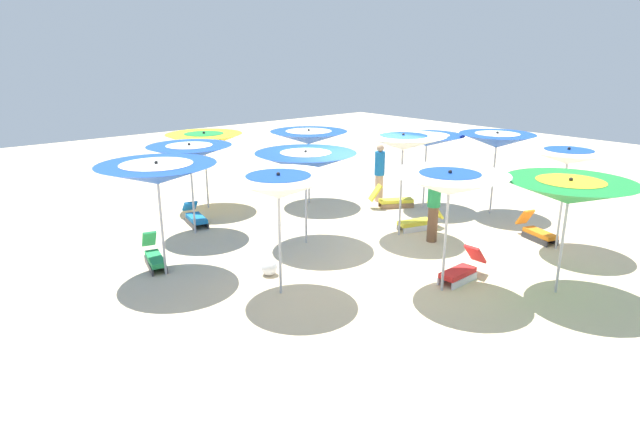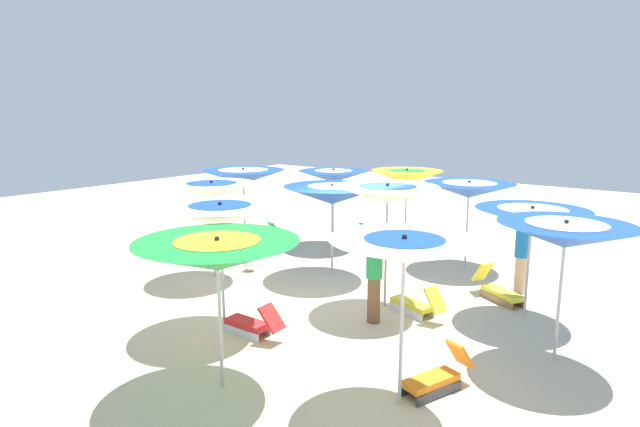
{
  "view_description": "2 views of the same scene",
  "coord_description": "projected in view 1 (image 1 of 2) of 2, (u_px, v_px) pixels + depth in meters",
  "views": [
    {
      "loc": [
        8.55,
        8.59,
        4.32
      ],
      "look_at": [
        1.08,
        -0.11,
        0.85
      ],
      "focal_mm": 30.34,
      "sensor_mm": 36.0,
      "label": 1
    },
    {
      "loc": [
        -6.02,
        9.05,
        3.84
      ],
      "look_at": [
        1.77,
        -1.15,
        1.32
      ],
      "focal_mm": 29.33,
      "sensor_mm": 36.0,
      "label": 2
    }
  ],
  "objects": [
    {
      "name": "beach_umbrella_0",
      "position": [
        157.0,
        174.0,
        10.27
      ],
      "size": [
        2.27,
        2.27,
        2.32
      ],
      "color": "#B2B2B7",
      "rests_on": "ground"
    },
    {
      "name": "lounger_2",
      "position": [
        154.0,
        257.0,
        11.23
      ],
      "size": [
        0.6,
        1.3,
        0.64
      ],
      "rotation": [
        0.0,
        0.0,
        7.6
      ],
      "color": "#333338",
      "rests_on": "ground"
    },
    {
      "name": "beach_umbrella_10",
      "position": [
        427.0,
        140.0,
        14.96
      ],
      "size": [
        2.05,
        2.05,
        2.14
      ],
      "color": "#B2B2B7",
      "rests_on": "ground"
    },
    {
      "name": "lounger_4",
      "position": [
        461.0,
        270.0,
        10.53
      ],
      "size": [
        1.18,
        0.39,
        0.63
      ],
      "rotation": [
        0.0,
        0.0,
        6.31
      ],
      "color": "silver",
      "rests_on": "ground"
    },
    {
      "name": "ground",
      "position": [
        357.0,
        241.0,
        12.83
      ],
      "size": [
        39.26,
        39.26,
        0.04
      ],
      "primitive_type": "cube",
      "color": "beige"
    },
    {
      "name": "lounger_1",
      "position": [
        393.0,
        200.0,
        15.43
      ],
      "size": [
        1.27,
        0.93,
        0.69
      ],
      "rotation": [
        0.0,
        0.0,
        8.9
      ],
      "color": "olive",
      "rests_on": "ground"
    },
    {
      "name": "beach_umbrella_3",
      "position": [
        569.0,
        192.0,
        9.5
      ],
      "size": [
        2.25,
        2.25,
        2.19
      ],
      "color": "#B2B2B7",
      "rests_on": "ground"
    },
    {
      "name": "beach_ball",
      "position": [
        269.0,
        267.0,
        10.78
      ],
      "size": [
        0.33,
        0.33,
        0.33
      ],
      "primitive_type": "sphere",
      "color": "white",
      "rests_on": "ground"
    },
    {
      "name": "beach_umbrella_1",
      "position": [
        279.0,
        187.0,
        9.44
      ],
      "size": [
        1.98,
        1.98,
        2.29
      ],
      "color": "#B2B2B7",
      "rests_on": "ground"
    },
    {
      "name": "lounger_5",
      "position": [
        537.0,
        231.0,
        12.78
      ],
      "size": [
        0.7,
        1.17,
        0.64
      ],
      "rotation": [
        0.0,
        0.0,
        7.51
      ],
      "color": "#333338",
      "rests_on": "ground"
    },
    {
      "name": "beach_umbrella_4",
      "position": [
        190.0,
        152.0,
        12.72
      ],
      "size": [
        1.99,
        1.99,
        2.24
      ],
      "color": "#B2B2B7",
      "rests_on": "ground"
    },
    {
      "name": "lounger_0",
      "position": [
        419.0,
        221.0,
        13.54
      ],
      "size": [
        1.24,
        0.67,
        0.67
      ],
      "rotation": [
        0.0,
        0.0,
        5.99
      ],
      "color": "silver",
      "rests_on": "ground"
    },
    {
      "name": "beach_umbrella_11",
      "position": [
        497.0,
        140.0,
        14.35
      ],
      "size": [
        1.99,
        1.99,
        2.26
      ],
      "color": "#B2B2B7",
      "rests_on": "ground"
    },
    {
      "name": "lounger_3",
      "position": [
        196.0,
        217.0,
        13.91
      ],
      "size": [
        0.61,
        1.23,
        0.53
      ],
      "rotation": [
        0.0,
        0.0,
        7.64
      ],
      "color": "#333338",
      "rests_on": "ground"
    },
    {
      "name": "beach_umbrella_5",
      "position": [
        306.0,
        162.0,
        12.09
      ],
      "size": [
        2.28,
        2.28,
        2.2
      ],
      "color": "#B2B2B7",
      "rests_on": "ground"
    },
    {
      "name": "beachgoer_0",
      "position": [
        434.0,
        202.0,
        12.46
      ],
      "size": [
        0.3,
        0.3,
        1.82
      ],
      "rotation": [
        0.0,
        0.0,
        3.45
      ],
      "color": "brown",
      "rests_on": "ground"
    },
    {
      "name": "beachgoer_1",
      "position": [
        379.0,
        172.0,
        15.89
      ],
      "size": [
        0.3,
        0.3,
        1.7
      ],
      "rotation": [
        0.0,
        0.0,
        5.05
      ],
      "color": "#D8A87F",
      "rests_on": "ground"
    },
    {
      "name": "beach_umbrella_6",
      "position": [
        403.0,
        142.0,
        12.52
      ],
      "size": [
        1.99,
        1.99,
        2.49
      ],
      "color": "#B2B2B7",
      "rests_on": "ground"
    },
    {
      "name": "beach_umbrella_2",
      "position": [
        449.0,
        184.0,
        9.55
      ],
      "size": [
        2.09,
        2.09,
        2.31
      ],
      "color": "#B2B2B7",
      "rests_on": "ground"
    },
    {
      "name": "beach_umbrella_7",
      "position": [
        568.0,
        157.0,
        11.64
      ],
      "size": [
        1.93,
        1.93,
        2.33
      ],
      "color": "#B2B2B7",
      "rests_on": "ground"
    },
    {
      "name": "beach_umbrella_8",
      "position": [
        204.0,
        141.0,
        14.92
      ],
      "size": [
        2.11,
        2.11,
        2.18
      ],
      "color": "#B2B2B7",
      "rests_on": "ground"
    },
    {
      "name": "beach_umbrella_9",
      "position": [
        309.0,
        137.0,
        15.4
      ],
      "size": [
        2.2,
        2.2,
        2.18
      ],
      "color": "#B2B2B7",
      "rests_on": "ground"
    }
  ]
}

